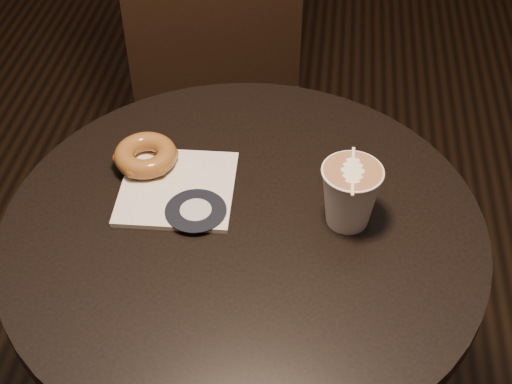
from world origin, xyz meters
The scene contains 5 objects.
cafe_table centered at (0.00, 0.00, 0.55)m, with size 0.70×0.70×0.75m.
chair centered at (-0.13, 0.61, 0.57)m, with size 0.51×0.51×1.02m.
pastry_bag centered at (-0.11, 0.06, 0.75)m, with size 0.17×0.17×0.01m, color silver.
doughnut centered at (-0.17, 0.10, 0.77)m, with size 0.10×0.10×0.03m, color brown.
latte_cup centered at (0.15, 0.02, 0.80)m, with size 0.09×0.09×0.10m, color silver, non-canonical shape.
Camera 1 is at (0.10, -0.71, 1.49)m, focal length 50.00 mm.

